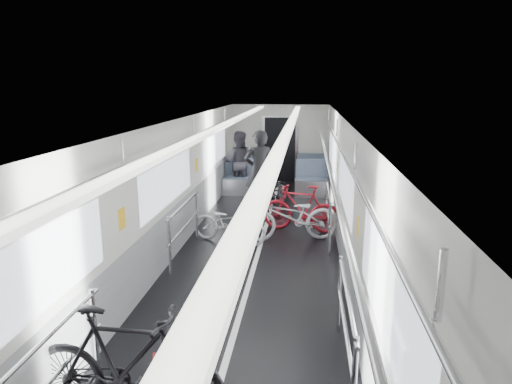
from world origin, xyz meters
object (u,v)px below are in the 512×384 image
bike_right_far (301,208)px  person_seated (239,162)px  bike_left_far (229,223)px  bike_aisle (277,195)px  bike_right_mid (291,216)px  bike_left_mid (125,364)px  person_standing (259,171)px

bike_right_far → person_seated: size_ratio=0.95×
bike_left_far → bike_right_far: bike_right_far is taller
bike_aisle → bike_left_far: bearing=-98.5°
bike_left_far → person_seated: bearing=21.3°
bike_right_mid → bike_aisle: (-0.40, 2.02, -0.06)m
bike_left_mid → person_seated: (-0.31, 9.06, 0.32)m
bike_right_far → bike_aisle: bearing=-146.0°
bike_left_mid → person_seated: size_ratio=1.05×
bike_left_far → bike_right_mid: bearing=-62.5°
bike_right_mid → bike_right_far: 0.63m
bike_left_mid → bike_right_far: bike_left_mid is taller
bike_left_far → bike_right_mid: size_ratio=0.81×
bike_right_mid → bike_right_far: bearing=149.0°
bike_right_far → person_seated: 3.84m
person_standing → person_seated: size_ratio=1.13×
person_standing → person_seated: person_standing is taller
bike_right_far → bike_aisle: (-0.59, 1.42, -0.07)m
person_standing → bike_left_far: bearing=62.6°
bike_left_far → bike_aisle: (0.78, 2.28, 0.03)m
bike_right_mid → person_seated: (-1.62, 3.97, 0.38)m
person_seated → bike_left_far: bearing=97.4°
bike_left_mid → bike_right_mid: bike_left_mid is taller
bike_right_mid → person_seated: bearing=-171.3°
bike_left_far → bike_aisle: bike_aisle is taller
bike_left_far → person_seated: person_seated is taller
bike_right_mid → person_standing: (-0.85, 2.12, 0.49)m
bike_left_far → bike_right_mid: (1.18, 0.25, 0.09)m
bike_aisle → person_standing: 0.72m
bike_right_mid → person_standing: 2.34m
bike_left_far → person_standing: person_standing is taller
bike_right_mid → bike_aisle: size_ratio=1.15×
bike_aisle → person_standing: person_standing is taller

